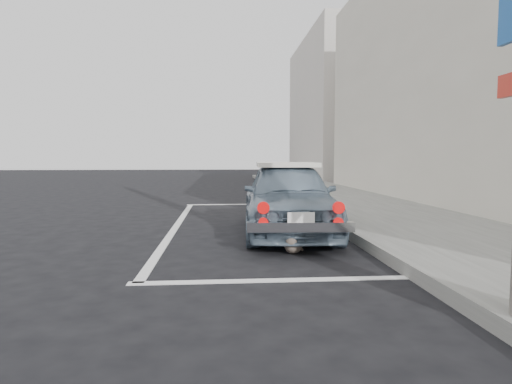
% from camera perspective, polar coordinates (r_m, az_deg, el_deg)
% --- Properties ---
extents(ground, '(80.00, 80.00, 0.00)m').
position_cam_1_polar(ground, '(4.81, -3.57, -10.18)').
color(ground, black).
rests_on(ground, ground).
extents(sidewalk, '(2.80, 40.00, 0.15)m').
position_cam_1_polar(sidewalk, '(7.50, 21.50, -4.55)').
color(sidewalk, '#60605C').
rests_on(sidewalk, ground).
extents(building_far, '(3.50, 10.00, 8.00)m').
position_cam_1_polar(building_far, '(25.62, 10.24, 10.74)').
color(building_far, beige).
rests_on(building_far, ground).
extents(pline_rear, '(3.00, 0.12, 0.01)m').
position_cam_1_polar(pline_rear, '(4.36, 3.25, -11.67)').
color(pline_rear, silver).
rests_on(pline_rear, ground).
extents(pline_front, '(3.00, 0.12, 0.01)m').
position_cam_1_polar(pline_front, '(11.23, -1.55, -1.65)').
color(pline_front, silver).
rests_on(pline_front, ground).
extents(pline_side, '(0.12, 7.00, 0.01)m').
position_cam_1_polar(pline_side, '(7.79, -10.58, -4.50)').
color(pline_side, silver).
rests_on(pline_side, ground).
extents(retro_coupe, '(1.59, 3.54, 1.18)m').
position_cam_1_polar(retro_coupe, '(6.90, 4.27, -0.65)').
color(retro_coupe, slate).
rests_on(retro_coupe, ground).
extents(cat, '(0.34, 0.50, 0.28)m').
position_cam_1_polar(cat, '(5.53, 5.00, -6.86)').
color(cat, '#665B4E').
rests_on(cat, ground).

